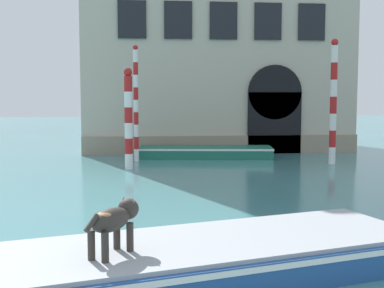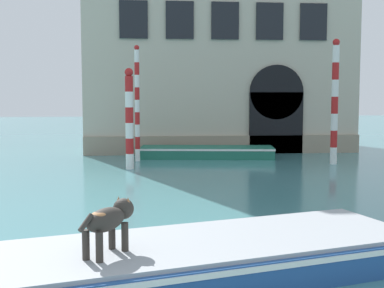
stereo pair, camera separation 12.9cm
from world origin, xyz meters
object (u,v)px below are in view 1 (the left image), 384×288
mooring_pole_0 (136,103)px  mooring_pole_2 (128,118)px  boat_moored_near_palazzo (205,152)px  boat_foreground (148,264)px  mooring_pole_1 (333,101)px  dog_on_deck (114,220)px

mooring_pole_0 → mooring_pole_2: (-0.28, -2.17, -0.48)m
mooring_pole_2 → boat_moored_near_palazzo: bearing=43.7°
boat_foreground → mooring_pole_2: (-0.35, 11.42, 1.50)m
boat_moored_near_palazzo → mooring_pole_0: (-2.84, -0.81, 2.02)m
boat_foreground → boat_moored_near_palazzo: size_ratio=1.57×
mooring_pole_0 → mooring_pole_1: mooring_pole_1 is taller
mooring_pole_1 → mooring_pole_2: mooring_pole_1 is taller
dog_on_deck → mooring_pole_1: size_ratio=0.20×
mooring_pole_1 → mooring_pole_2: 7.66m
boat_moored_near_palazzo → mooring_pole_1: mooring_pole_1 is taller
boat_moored_near_palazzo → mooring_pole_1: size_ratio=1.20×
boat_foreground → dog_on_deck: (-0.45, -0.29, 0.71)m
boat_foreground → dog_on_deck: bearing=-163.2°
boat_moored_near_palazzo → mooring_pole_2: size_ratio=1.59×
boat_moored_near_palazzo → mooring_pole_1: 5.51m
mooring_pole_0 → mooring_pole_2: 2.24m
dog_on_deck → mooring_pole_0: bearing=32.5°
mooring_pole_0 → boat_foreground: bearing=-89.7°
mooring_pole_2 → dog_on_deck: bearing=-90.5°
boat_moored_near_palazzo → boat_foreground: bearing=-93.3°
boat_moored_near_palazzo → mooring_pole_1: (4.50, -2.37, 2.11)m
boat_foreground → dog_on_deck: dog_on_deck is taller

